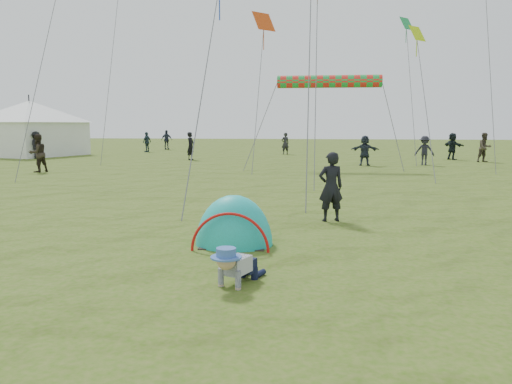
# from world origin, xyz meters

# --- Properties ---
(ground) EXTENTS (140.00, 140.00, 0.00)m
(ground) POSITION_xyz_m (0.00, 0.00, 0.00)
(ground) COLOR #305A0C
(crawling_toddler) EXTENTS (0.82, 0.94, 0.60)m
(crawling_toddler) POSITION_xyz_m (-0.27, 0.36, 0.30)
(crawling_toddler) COLOR black
(crawling_toddler) RESTS_ON ground
(popup_tent) EXTENTS (1.49, 1.24, 1.90)m
(popup_tent) POSITION_xyz_m (-0.68, 2.73, 0.00)
(popup_tent) COLOR teal
(popup_tent) RESTS_ON ground
(standing_adult) EXTENTS (0.69, 0.55, 1.63)m
(standing_adult) POSITION_xyz_m (1.20, 5.28, 0.82)
(standing_adult) COLOR black
(standing_adult) RESTS_ON ground
(event_marquee) EXTENTS (7.76, 7.76, 4.21)m
(event_marquee) POSITION_xyz_m (-19.64, 27.59, 2.10)
(event_marquee) COLOR white
(event_marquee) RESTS_ON ground
(crowd_person_0) EXTENTS (0.56, 0.72, 1.76)m
(crowd_person_0) POSITION_xyz_m (-7.07, 24.60, 0.88)
(crowd_person_0) COLOR black
(crowd_person_0) RESTS_ON ground
(crowd_person_2) EXTENTS (0.69, 1.03, 1.63)m
(crowd_person_2) POSITION_xyz_m (-12.82, 32.90, 0.81)
(crowd_person_2) COLOR #263A45
(crowd_person_2) RESTS_ON ground
(crowd_person_3) EXTENTS (1.16, 0.84, 1.62)m
(crowd_person_3) POSITION_xyz_m (6.82, 22.21, 0.81)
(crowd_person_3) COLOR #21212A
(crowd_person_3) RESTS_ON ground
(crowd_person_4) EXTENTS (0.71, 0.91, 1.64)m
(crowd_person_4) POSITION_xyz_m (-21.40, 30.09, 0.82)
(crowd_person_4) COLOR #31261F
(crowd_person_4) RESTS_ON ground
(crowd_person_5) EXTENTS (1.59, 0.69, 1.65)m
(crowd_person_5) POSITION_xyz_m (3.51, 21.57, 0.83)
(crowd_person_5) COLOR #293141
(crowd_person_5) RESTS_ON ground
(crowd_person_7) EXTENTS (1.01, 1.09, 1.80)m
(crowd_person_7) POSITION_xyz_m (-12.23, 15.77, 0.90)
(crowd_person_7) COLOR #2C241C
(crowd_person_7) RESTS_ON ground
(crowd_person_8) EXTENTS (1.03, 0.47, 1.73)m
(crowd_person_8) POSITION_xyz_m (-12.41, 36.97, 0.86)
(crowd_person_8) COLOR #232939
(crowd_person_8) RESTS_ON ground
(crowd_person_9) EXTENTS (0.94, 1.29, 1.79)m
(crowd_person_9) POSITION_xyz_m (-17.49, 24.57, 0.89)
(crowd_person_9) COLOR black
(crowd_person_9) RESTS_ON ground
(crowd_person_11) EXTENTS (1.21, 1.64, 1.72)m
(crowd_person_11) POSITION_xyz_m (9.49, 26.78, 0.86)
(crowd_person_11) COLOR black
(crowd_person_11) RESTS_ON ground
(crowd_person_12) EXTENTS (0.70, 0.61, 1.63)m
(crowd_person_12) POSITION_xyz_m (-1.47, 31.16, 0.81)
(crowd_person_12) COLOR #232326
(crowd_person_12) RESTS_ON ground
(crowd_person_13) EXTENTS (1.02, 0.90, 1.76)m
(crowd_person_13) POSITION_xyz_m (10.87, 24.91, 0.88)
(crowd_person_13) COLOR #433A30
(crowd_person_13) RESTS_ON ground
(rainbow_tube_kite) EXTENTS (5.26, 0.64, 0.64)m
(rainbow_tube_kite) POSITION_xyz_m (1.44, 19.70, 4.42)
(rainbow_tube_kite) COLOR red
(diamond_kite_0) EXTENTS (1.24, 1.24, 1.02)m
(diamond_kite_0) POSITION_xyz_m (-2.02, 20.82, 7.66)
(diamond_kite_0) COLOR #D0430E
(diamond_kite_2) EXTENTS (0.89, 0.89, 0.73)m
(diamond_kite_2) POSITION_xyz_m (5.45, 18.34, 6.46)
(diamond_kite_2) COLOR #BAE609
(diamond_kite_3) EXTENTS (0.98, 0.98, 0.80)m
(diamond_kite_3) POSITION_xyz_m (6.29, 26.48, 8.45)
(diamond_kite_3) COLOR #1A9748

